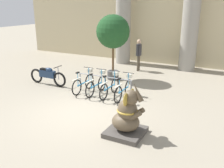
{
  "coord_description": "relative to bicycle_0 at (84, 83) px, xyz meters",
  "views": [
    {
      "loc": [
        4.52,
        -6.54,
        3.57
      ],
      "look_at": [
        0.87,
        0.55,
        1.0
      ],
      "focal_mm": 40.0,
      "sensor_mm": 36.0,
      "label": 1
    }
  ],
  "objects": [
    {
      "name": "column_right",
      "position": [
        3.12,
        5.76,
        2.22
      ],
      "size": [
        1.14,
        1.14,
        5.16
      ],
      "color": "gray",
      "rests_on": "ground_plane"
    },
    {
      "name": "bicycle_0",
      "position": [
        0.0,
        0.0,
        0.0
      ],
      "size": [
        0.48,
        1.63,
        0.97
      ],
      "color": "black",
      "rests_on": "ground_plane"
    },
    {
      "name": "bike_rack",
      "position": [
        0.93,
        0.11,
        0.17
      ],
      "size": [
        2.46,
        0.05,
        0.77
      ],
      "color": "gray",
      "rests_on": "ground_plane"
    },
    {
      "name": "column_left",
      "position": [
        -0.85,
        5.76,
        2.22
      ],
      "size": [
        1.14,
        1.14,
        5.16
      ],
      "color": "gray",
      "rests_on": "ground_plane"
    },
    {
      "name": "motorcycle",
      "position": [
        -1.99,
        0.03,
        0.06
      ],
      "size": [
        2.04,
        0.55,
        0.93
      ],
      "color": "black",
      "rests_on": "ground_plane"
    },
    {
      "name": "elephant_statue",
      "position": [
        3.12,
        -2.54,
        0.14
      ],
      "size": [
        1.04,
        1.04,
        1.6
      ],
      "color": "#4C4742",
      "rests_on": "ground_plane"
    },
    {
      "name": "building_facade",
      "position": [
        1.13,
        6.76,
        2.6
      ],
      "size": [
        20.0,
        0.2,
        6.0
      ],
      "color": "#C6B78E",
      "rests_on": "ground_plane"
    },
    {
      "name": "person_pedestrian",
      "position": [
        0.76,
        4.33,
        0.65
      ],
      "size": [
        0.23,
        0.47,
        1.73
      ],
      "color": "brown",
      "rests_on": "ground_plane"
    },
    {
      "name": "potted_tree",
      "position": [
        0.26,
        2.21,
        1.86
      ],
      "size": [
        1.58,
        1.58,
        3.12
      ],
      "color": "#4C4C4C",
      "rests_on": "ground_plane"
    },
    {
      "name": "bicycle_1",
      "position": [
        0.62,
        0.02,
        0.0
      ],
      "size": [
        0.48,
        1.63,
        0.97
      ],
      "color": "black",
      "rests_on": "ground_plane"
    },
    {
      "name": "bicycle_2",
      "position": [
        1.24,
        0.02,
        0.0
      ],
      "size": [
        0.48,
        1.63,
        0.97
      ],
      "color": "black",
      "rests_on": "ground_plane"
    },
    {
      "name": "ground_plane",
      "position": [
        1.13,
        -1.84,
        -0.4
      ],
      "size": [
        60.0,
        60.0,
        0.0
      ],
      "primitive_type": "plane",
      "color": "#9E937F"
    },
    {
      "name": "bicycle_3",
      "position": [
        1.86,
        0.01,
        0.0
      ],
      "size": [
        0.48,
        1.63,
        0.97
      ],
      "color": "black",
      "rests_on": "ground_plane"
    }
  ]
}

